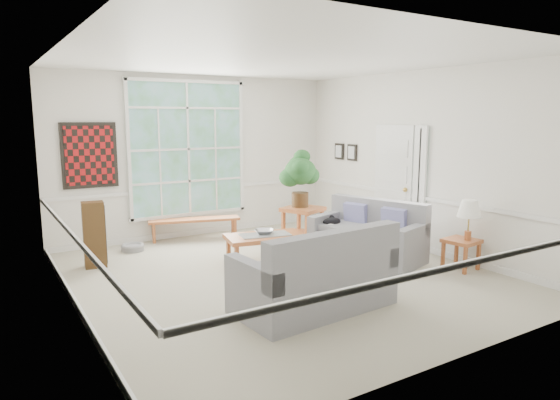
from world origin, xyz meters
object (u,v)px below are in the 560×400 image
object	(u,v)px
loveseat_front	(314,267)
coffee_table	(265,249)
loveseat_right	(367,231)
side_table	(461,254)
end_table	(303,224)

from	to	relation	value
loveseat_front	coffee_table	distance (m)	1.97
loveseat_right	side_table	distance (m)	1.42
coffee_table	side_table	bearing A→B (deg)	-26.09
end_table	coffee_table	bearing A→B (deg)	-146.70
loveseat_right	loveseat_front	xyz separation A→B (m)	(-1.91, -1.23, 0.04)
loveseat_front	end_table	size ratio (longest dim) A/B	2.94
loveseat_front	coffee_table	size ratio (longest dim) A/B	1.56
loveseat_right	coffee_table	world-z (taller)	loveseat_right
coffee_table	loveseat_right	bearing A→B (deg)	-12.48
loveseat_right	coffee_table	size ratio (longest dim) A/B	1.44
end_table	loveseat_front	bearing A→B (deg)	-122.07
loveseat_front	coffee_table	bearing A→B (deg)	72.84
coffee_table	end_table	size ratio (longest dim) A/B	1.89
loveseat_right	end_table	xyz separation A→B (m)	(-0.20, 1.51, -0.15)
loveseat_front	side_table	bearing A→B (deg)	-2.02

